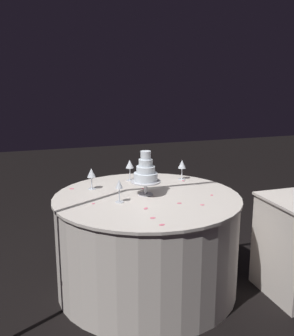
% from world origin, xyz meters
% --- Properties ---
extents(ground_plane, '(12.00, 12.00, 0.00)m').
position_xyz_m(ground_plane, '(0.00, 0.00, 0.00)').
color(ground_plane, black).
extents(decorative_arch, '(2.21, 0.06, 2.39)m').
position_xyz_m(decorative_arch, '(0.00, 0.37, 1.55)').
color(decorative_arch, '#473D2D').
rests_on(decorative_arch, ground).
extents(main_table, '(1.37, 1.37, 0.73)m').
position_xyz_m(main_table, '(0.00, 0.00, 0.37)').
color(main_table, silver).
rests_on(main_table, ground).
extents(tiered_cake, '(0.22, 0.22, 0.33)m').
position_xyz_m(tiered_cake, '(-0.00, -0.03, 0.90)').
color(tiered_cake, silver).
rests_on(tiered_cake, main_table).
extents(wine_glass_0, '(0.07, 0.07, 0.17)m').
position_xyz_m(wine_glass_0, '(-0.43, -0.36, 0.86)').
color(wine_glass_0, silver).
rests_on(wine_glass_0, main_table).
extents(wine_glass_1, '(0.07, 0.07, 0.16)m').
position_xyz_m(wine_glass_1, '(0.35, -0.31, 0.86)').
color(wine_glass_1, silver).
rests_on(wine_glass_1, main_table).
extents(wine_glass_2, '(0.06, 0.06, 0.17)m').
position_xyz_m(wine_glass_2, '(0.23, 0.07, 0.86)').
color(wine_glass_2, silver).
rests_on(wine_glass_2, main_table).
extents(wine_glass_3, '(0.07, 0.07, 0.18)m').
position_xyz_m(wine_glass_3, '(0.00, -0.46, 0.87)').
color(wine_glass_3, silver).
rests_on(wine_glass_3, main_table).
extents(rose_petal_0, '(0.03, 0.04, 0.00)m').
position_xyz_m(rose_petal_0, '(-0.46, 0.13, 0.74)').
color(rose_petal_0, '#EA6B84').
rests_on(rose_petal_0, main_table).
extents(rose_petal_1, '(0.04, 0.03, 0.00)m').
position_xyz_m(rose_petal_1, '(0.09, 0.57, 0.74)').
color(rose_petal_1, '#EA6B84').
rests_on(rose_petal_1, main_table).
extents(rose_petal_2, '(0.03, 0.03, 0.00)m').
position_xyz_m(rose_petal_2, '(-0.42, -0.30, 0.74)').
color(rose_petal_2, '#EA6B84').
rests_on(rose_petal_2, main_table).
extents(rose_petal_3, '(0.04, 0.05, 0.00)m').
position_xyz_m(rose_petal_3, '(0.09, 0.26, 0.74)').
color(rose_petal_3, '#EA6B84').
rests_on(rose_petal_3, main_table).
extents(rose_petal_4, '(0.04, 0.03, 0.00)m').
position_xyz_m(rose_petal_4, '(-0.30, 0.31, 0.74)').
color(rose_petal_4, '#EA6B84').
rests_on(rose_petal_4, main_table).
extents(rose_petal_5, '(0.04, 0.03, 0.00)m').
position_xyz_m(rose_petal_5, '(0.11, 0.44, 0.74)').
color(rose_petal_5, '#EA6B84').
rests_on(rose_petal_5, main_table).
extents(rose_petal_6, '(0.03, 0.04, 0.00)m').
position_xyz_m(rose_petal_6, '(-0.03, -0.19, 0.74)').
color(rose_petal_6, '#EA6B84').
rests_on(rose_petal_6, main_table).
extents(rose_petal_7, '(0.04, 0.03, 0.00)m').
position_xyz_m(rose_petal_7, '(-0.16, 0.23, 0.74)').
color(rose_petal_7, '#EA6B84').
rests_on(rose_petal_7, main_table).
extents(rose_petal_8, '(0.05, 0.04, 0.00)m').
position_xyz_m(rose_petal_8, '(0.50, -0.36, 0.74)').
color(rose_petal_8, '#EA6B84').
rests_on(rose_petal_8, main_table).
extents(rose_petal_9, '(0.03, 0.03, 0.00)m').
position_xyz_m(rose_petal_9, '(0.41, 0.05, 0.74)').
color(rose_petal_9, '#EA6B84').
rests_on(rose_petal_9, main_table).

